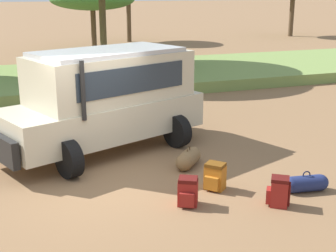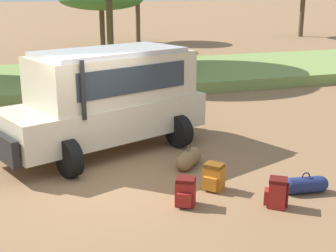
% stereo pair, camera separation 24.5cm
% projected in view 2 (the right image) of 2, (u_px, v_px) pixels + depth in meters
% --- Properties ---
extents(ground_plane, '(320.00, 320.00, 0.00)m').
position_uv_depth(ground_plane, '(108.00, 180.00, 9.69)').
color(ground_plane, olive).
extents(grass_bank, '(120.00, 7.00, 0.44)m').
position_uv_depth(grass_bank, '(56.00, 80.00, 19.20)').
color(grass_bank, olive).
rests_on(grass_bank, ground_plane).
extents(safari_vehicle, '(5.41, 3.75, 2.44)m').
position_uv_depth(safari_vehicle, '(108.00, 98.00, 11.22)').
color(safari_vehicle, beige).
rests_on(safari_vehicle, ground_plane).
extents(backpack_beside_front_wheel, '(0.47, 0.44, 0.55)m').
position_uv_depth(backpack_beside_front_wheel, '(277.00, 193.00, 8.41)').
color(backpack_beside_front_wheel, maroon).
rests_on(backpack_beside_front_wheel, ground_plane).
extents(backpack_cluster_center, '(0.48, 0.48, 0.54)m').
position_uv_depth(backpack_cluster_center, '(214.00, 177.00, 9.13)').
color(backpack_cluster_center, '#B26619').
rests_on(backpack_cluster_center, ground_plane).
extents(backpack_near_rear_wheel, '(0.44, 0.46, 0.53)m').
position_uv_depth(backpack_near_rear_wheel, '(185.00, 192.00, 8.47)').
color(backpack_near_rear_wheel, maroon).
rests_on(backpack_near_rear_wheel, ground_plane).
extents(duffel_bag_low_black_case, '(0.93, 0.41, 0.42)m').
position_uv_depth(duffel_bag_low_black_case, '(305.00, 185.00, 9.02)').
color(duffel_bag_low_black_case, navy).
rests_on(duffel_bag_low_black_case, ground_plane).
extents(duffel_bag_soft_canvas, '(0.75, 0.79, 0.47)m').
position_uv_depth(duffel_bag_soft_canvas, '(189.00, 159.00, 10.35)').
color(duffel_bag_soft_canvas, brown).
rests_on(duffel_bag_soft_canvas, ground_plane).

